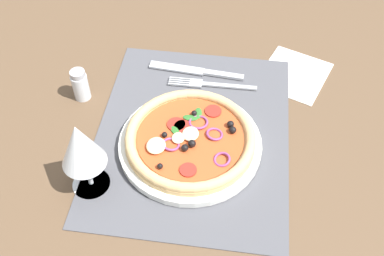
{
  "coord_description": "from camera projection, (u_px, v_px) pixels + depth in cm",
  "views": [
    {
      "loc": [
        -53.91,
        -7.18,
        64.68
      ],
      "look_at": [
        -1.03,
        0.0,
        2.76
      ],
      "focal_mm": 42.45,
      "sensor_mm": 36.0,
      "label": 1
    }
  ],
  "objects": [
    {
      "name": "plate",
      "position": [
        189.0,
        144.0,
        0.81
      ],
      "size": [
        25.65,
        25.65,
        1.36
      ],
      "primitive_type": "cylinder",
      "color": "silver",
      "rests_on": "placemat"
    },
    {
      "name": "knife",
      "position": [
        195.0,
        71.0,
        0.95
      ],
      "size": [
        3.28,
        20.07,
        0.62
      ],
      "rotation": [
        0.0,
        0.0,
        1.49
      ],
      "color": "#B2B5BA",
      "rests_on": "placemat"
    },
    {
      "name": "pizza",
      "position": [
        189.0,
        138.0,
        0.8
      ],
      "size": [
        23.19,
        23.19,
        2.68
      ],
      "color": "tan",
      "rests_on": "plate"
    },
    {
      "name": "placemat",
      "position": [
        193.0,
        133.0,
        0.84
      ],
      "size": [
        45.01,
        35.36,
        0.4
      ],
      "primitive_type": "cube",
      "color": "#4C4C51",
      "rests_on": "ground_plane"
    },
    {
      "name": "wine_glass",
      "position": [
        81.0,
        147.0,
        0.7
      ],
      "size": [
        7.2,
        7.2,
        14.9
      ],
      "color": "silver",
      "rests_on": "ground_plane"
    },
    {
      "name": "fork",
      "position": [
        207.0,
        84.0,
        0.92
      ],
      "size": [
        2.23,
        18.02,
        0.44
      ],
      "rotation": [
        0.0,
        0.0,
        1.58
      ],
      "color": "#B2B5BA",
      "rests_on": "placemat"
    },
    {
      "name": "napkin",
      "position": [
        294.0,
        74.0,
        0.95
      ],
      "size": [
        17.8,
        17.01,
        0.36
      ],
      "primitive_type": "cube",
      "rotation": [
        0.0,
        0.0,
        -0.38
      ],
      "color": "silver",
      "rests_on": "ground_plane"
    },
    {
      "name": "ground_plane",
      "position": [
        193.0,
        138.0,
        0.85
      ],
      "size": [
        190.0,
        140.0,
        2.4
      ],
      "primitive_type": "cube",
      "color": "brown"
    },
    {
      "name": "pepper_shaker",
      "position": [
        80.0,
        85.0,
        0.88
      ],
      "size": [
        3.2,
        3.2,
        6.7
      ],
      "color": "silver",
      "rests_on": "ground_plane"
    }
  ]
}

